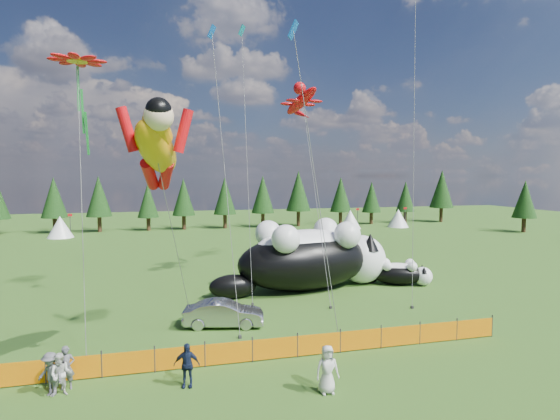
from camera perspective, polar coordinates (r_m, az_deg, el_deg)
The scene contains 19 objects.
ground at distance 22.63m, azimuth -2.48°, elevation -16.00°, with size 160.00×160.00×0.00m, color #14380A.
safety_fence at distance 19.72m, azimuth -0.63°, elevation -17.60°, with size 22.06×0.06×1.10m.
tree_line at distance 66.02m, azimuth -10.45°, elevation 1.00°, with size 90.00×4.00×8.00m, color black, non-canonical shape.
festival_tents at distance 63.00m, azimuth -0.08°, elevation -1.47°, with size 50.00×3.20×2.80m, color white, non-canonical shape.
cat_large at distance 30.81m, azimuth 4.34°, elevation -6.07°, with size 13.26×6.36×4.81m.
cat_small at distance 33.25m, azimuth 15.51°, elevation -7.93°, with size 4.85×3.07×1.83m.
car at distance 23.76m, azimuth -7.36°, elevation -13.27°, with size 1.46×4.18×1.38m, color #ABACB0.
spectator_a at distance 18.96m, azimuth -26.14°, elevation -18.00°, with size 0.59×0.39×1.62m, color #505055.
spectator_b at distance 18.55m, azimuth -26.72°, elevation -18.64°, with size 0.76×0.45×1.56m, color beige.
spectator_c at distance 17.71m, azimuth -12.09°, elevation -19.19°, with size 0.98×0.50×1.68m, color #131C36.
spectator_d at distance 18.70m, azimuth -27.79°, elevation -18.43°, with size 1.03×0.53×1.59m, color #505055.
spectator_e at distance 17.00m, azimuth 6.19°, elevation -19.99°, with size 0.86×0.56×1.77m, color beige.
superhero_kite at distance 18.03m, azimuth -15.82°, elevation 7.74°, with size 4.87×8.07×11.71m.
gecko_kite at distance 34.49m, azimuth 2.78°, elevation 14.00°, with size 4.36×11.85×15.97m.
flower_kite at distance 25.40m, azimuth -24.94°, elevation 16.93°, with size 3.35×6.35×14.37m.
diamond_kite_a at distance 26.79m, azimuth -8.74°, elevation 20.41°, with size 1.05×5.92×17.20m.
diamond_kite_b at distance 35.77m, azimuth 17.28°, elevation 24.68°, with size 3.90×6.93×22.93m.
diamond_kite_c at distance 20.08m, azimuth 2.04°, elevation 20.69°, with size 2.51×1.07×14.93m.
diamond_kite_d at distance 35.94m, azimuth -4.95°, elevation 21.11°, with size 1.32×9.23×20.89m.
Camera 1 is at (-4.28, -20.77, 7.91)m, focal length 28.00 mm.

